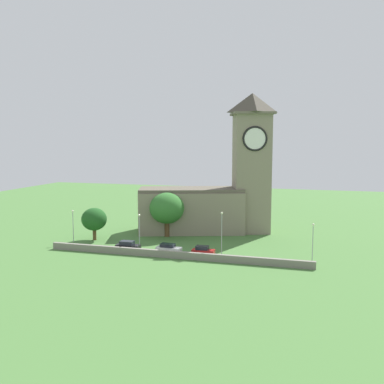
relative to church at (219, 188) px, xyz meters
name	(u,v)px	position (x,y,z in m)	size (l,w,h in m)	color
ground_plane	(199,237)	(-2.87, -6.95, -10.03)	(200.00, 200.00, 0.00)	#477538
church	(219,188)	(0.00, 0.00, 0.00)	(31.00, 17.79, 31.01)	gray
quay_barrier	(174,255)	(-2.87, -24.16, -9.39)	(48.16, 0.70, 1.28)	gray
car_black	(128,246)	(-12.71, -21.76, -9.07)	(4.57, 2.15, 1.90)	black
car_white	(169,248)	(-4.88, -21.10, -9.14)	(4.73, 2.23, 1.77)	silver
car_red	(203,251)	(1.72, -21.29, -9.11)	(4.07, 2.14, 1.83)	red
streetlamp_west_end	(73,221)	(-26.24, -18.43, -5.56)	(0.44, 0.44, 6.65)	#9EA0A5
streetlamp_west_mid	(139,225)	(-11.28, -19.53, -5.52)	(0.44, 0.44, 6.72)	#9EA0A5
streetlamp_central	(222,226)	(4.63, -19.04, -4.92)	(0.44, 0.44, 7.78)	#9EA0A5
streetlamp_east_mid	(313,236)	(20.58, -18.94, -5.65)	(0.44, 0.44, 6.50)	#9EA0A5
tree_riverside_west	(94,219)	(-23.14, -15.38, -5.68)	(5.22, 5.22, 6.73)	brown
tree_churchyard	(167,208)	(-9.71, -8.13, -3.88)	(7.45, 7.45, 9.55)	brown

